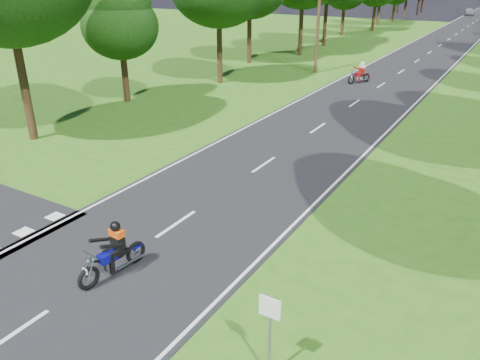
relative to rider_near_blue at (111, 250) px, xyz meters
The scene contains 8 objects.
ground 1.37m from the rider_near_blue, 106.01° to the left, with size 160.00×160.00×0.00m, color #2D5F15.
main_road 51.08m from the rider_near_blue, 90.35° to the left, with size 7.00×140.00×0.02m, color black.
road_markings 49.21m from the rider_near_blue, 90.52° to the left, with size 7.40×140.00×0.01m.
telegraph_pole 29.93m from the rider_near_blue, 102.24° to the left, with size 1.20×0.26×8.00m.
road_sign 5.30m from the rider_near_blue, 10.23° to the right, with size 0.45×0.07×2.00m.
rider_near_blue is the anchor object (origin of this frame).
rider_far_red 27.04m from the rider_near_blue, 94.16° to the left, with size 0.62×1.85×1.54m, color #A40C1C, non-canonical shape.
distant_car 97.07m from the rider_near_blue, 91.72° to the left, with size 1.67×4.14×1.41m, color #A9ABB0.
Camera 1 is at (8.64, -8.35, 7.49)m, focal length 35.00 mm.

